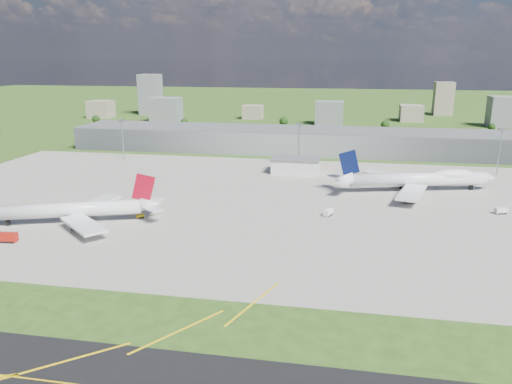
% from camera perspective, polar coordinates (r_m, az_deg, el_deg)
% --- Properties ---
extents(ground, '(1400.00, 1400.00, 0.00)m').
position_cam_1_polar(ground, '(331.74, 3.73, 4.20)').
color(ground, '#2B4B17').
rests_on(ground, ground).
extents(apron, '(360.00, 190.00, 0.08)m').
position_cam_1_polar(apron, '(224.40, 2.94, -1.21)').
color(apron, gray).
rests_on(apron, ground).
extents(terminal, '(300.00, 42.00, 15.00)m').
position_cam_1_polar(terminal, '(345.07, 4.05, 5.90)').
color(terminal, gray).
rests_on(terminal, ground).
extents(ops_building, '(26.00, 16.00, 8.00)m').
position_cam_1_polar(ops_building, '(281.19, 4.56, 2.99)').
color(ops_building, silver).
rests_on(ops_building, ground).
extents(mast_west, '(3.50, 2.00, 25.90)m').
position_cam_1_polar(mast_west, '(322.75, -15.03, 6.59)').
color(mast_west, gray).
rests_on(mast_west, ground).
extents(mast_center, '(3.50, 2.00, 25.90)m').
position_cam_1_polar(mast_center, '(293.33, 4.93, 6.22)').
color(mast_center, gray).
rests_on(mast_center, ground).
extents(mast_east, '(3.50, 2.00, 25.90)m').
position_cam_1_polar(mast_east, '(303.51, 26.15, 5.02)').
color(mast_east, gray).
rests_on(mast_east, ground).
extents(airliner_red_twin, '(67.43, 51.23, 19.10)m').
position_cam_1_polar(airliner_red_twin, '(208.84, -20.05, -1.97)').
color(airliner_red_twin, white).
rests_on(airliner_red_twin, ground).
extents(airliner_blue_quad, '(79.22, 61.02, 20.99)m').
position_cam_1_polar(airliner_blue_quad, '(254.19, 18.10, 1.37)').
color(airliner_blue_quad, white).
rests_on(airliner_blue_quad, ground).
extents(fire_truck, '(7.79, 3.59, 3.37)m').
position_cam_1_polar(fire_truck, '(197.73, -26.64, -4.69)').
color(fire_truck, '#A9170C').
rests_on(fire_truck, ground).
extents(tug_yellow, '(3.49, 3.44, 1.60)m').
position_cam_1_polar(tug_yellow, '(207.77, -13.09, -2.74)').
color(tug_yellow, '#C69B0B').
rests_on(tug_yellow, ground).
extents(van_white_near, '(4.13, 5.85, 2.71)m').
position_cam_1_polar(van_white_near, '(207.49, 8.25, -2.36)').
color(van_white_near, white).
rests_on(van_white_near, ground).
extents(van_white_far, '(5.39, 3.75, 2.53)m').
position_cam_1_polar(van_white_far, '(231.64, 26.20, -1.96)').
color(van_white_far, white).
rests_on(van_white_far, ground).
extents(bldg_far_w, '(24.00, 20.00, 18.00)m').
position_cam_1_polar(bldg_far_w, '(559.17, -17.30, 9.02)').
color(bldg_far_w, gray).
rests_on(bldg_far_w, ground).
extents(bldg_w, '(28.00, 22.00, 24.00)m').
position_cam_1_polar(bldg_w, '(508.17, -10.24, 9.24)').
color(bldg_w, slate).
rests_on(bldg_w, ground).
extents(bldg_cw, '(20.00, 18.00, 14.00)m').
position_cam_1_polar(bldg_cw, '(525.62, -0.36, 9.12)').
color(bldg_cw, gray).
rests_on(bldg_cw, ground).
extents(bldg_c, '(26.00, 20.00, 22.00)m').
position_cam_1_polar(bldg_c, '(486.57, 8.38, 8.94)').
color(bldg_c, slate).
rests_on(bldg_c, ground).
extents(bldg_ce, '(22.00, 24.00, 16.00)m').
position_cam_1_polar(bldg_ce, '(530.06, 17.31, 8.60)').
color(bldg_ce, gray).
rests_on(bldg_ce, ground).
extents(bldg_e, '(30.00, 22.00, 28.00)m').
position_cam_1_polar(bldg_e, '(516.00, 26.66, 8.18)').
color(bldg_e, slate).
rests_on(bldg_e, ground).
extents(bldg_tall_w, '(22.00, 20.00, 44.00)m').
position_cam_1_polar(bldg_tall_w, '(577.49, -11.98, 10.85)').
color(bldg_tall_w, slate).
rests_on(bldg_tall_w, ground).
extents(bldg_tall_e, '(20.00, 18.00, 36.00)m').
position_cam_1_polar(bldg_tall_e, '(594.11, 20.62, 9.95)').
color(bldg_tall_e, gray).
rests_on(bldg_tall_e, ground).
extents(tree_far_w, '(7.20, 7.20, 8.80)m').
position_cam_1_polar(tree_far_w, '(506.34, -17.83, 7.95)').
color(tree_far_w, '#382314').
rests_on(tree_far_w, ground).
extents(tree_w, '(6.75, 6.75, 8.25)m').
position_cam_1_polar(tree_w, '(466.24, -8.21, 7.91)').
color(tree_w, '#382314').
rests_on(tree_w, ground).
extents(tree_c, '(8.10, 8.10, 9.90)m').
position_cam_1_polar(tree_c, '(460.66, 3.18, 8.08)').
color(tree_c, '#382314').
rests_on(tree_c, ground).
extents(tree_e, '(7.65, 7.65, 9.35)m').
position_cam_1_polar(tree_e, '(453.34, 14.55, 7.45)').
color(tree_e, '#382314').
rests_on(tree_e, ground).
extents(tree_far_e, '(6.30, 6.30, 7.70)m').
position_cam_1_polar(tree_far_e, '(478.19, 25.34, 6.75)').
color(tree_far_e, '#382314').
rests_on(tree_far_e, ground).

